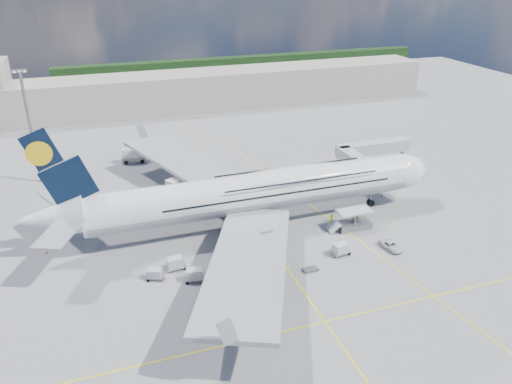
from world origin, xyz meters
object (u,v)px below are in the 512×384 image
object	(u,v)px
dolly_back	(194,275)
crew_nose	(390,222)
crew_wing	(244,252)
cone_wing_left_outer	(167,178)
cone_nose	(382,196)
service_van	(391,246)
cone_tail	(47,252)
light_mast	(30,126)
crew_van	(332,217)
dolly_row_c	(175,263)
cone_wing_right_inner	(228,296)
crew_tug	(249,311)
cone_wing_left_inner	(214,203)
dolly_nose_far	(310,269)
crew_loader	(358,219)
catering_truck_inner	(183,188)
cone_wing_right_outer	(255,325)
dolly_row_b	(256,293)
dolly_nose_near	(341,249)
dolly_row_a	(154,274)
airliner	(257,192)
baggage_tug	(244,256)
jet_bridge	(367,154)
cargo_loader	(352,222)
catering_truck_outer	(134,156)

from	to	relation	value
dolly_back	crew_nose	distance (m)	39.68
crew_wing	cone_wing_left_outer	world-z (taller)	crew_wing
cone_nose	crew_wing	bearing A→B (deg)	-160.01
service_van	cone_tail	distance (m)	59.89
light_mast	crew_van	xyz separation A→B (m)	(54.36, -38.53, -12.36)
dolly_row_c	cone_wing_right_inner	xyz separation A→B (m)	(6.12, -10.14, -0.85)
crew_tug	cone_wing_left_outer	size ratio (longest dim) A/B	3.76
dolly_row_c	crew_tug	distance (m)	17.13
cone_nose	cone_wing_left_outer	bearing A→B (deg)	149.66
cone_wing_left_outer	cone_wing_left_inner	bearing A→B (deg)	-66.43
service_van	crew_wing	world-z (taller)	crew_wing
crew_nose	cone_wing_left_outer	bearing A→B (deg)	126.64
cone_nose	crew_tug	bearing A→B (deg)	-144.22
dolly_nose_far	crew_nose	bearing A→B (deg)	20.11
crew_loader	crew_van	xyz separation A→B (m)	(-4.36, 2.20, -0.03)
service_van	crew_loader	distance (m)	10.41
dolly_row_c	catering_truck_inner	distance (m)	27.82
cone_nose	cone_wing_left_inner	distance (m)	35.73
cone_wing_left_inner	cone_wing_right_outer	world-z (taller)	cone_wing_right_outer
dolly_row_b	crew_loader	xyz separation A→B (m)	(26.16, 16.05, -0.00)
dolly_row_b	crew_nose	world-z (taller)	dolly_row_b
cone_wing_left_outer	crew_loader	bearing A→B (deg)	-46.59
dolly_nose_near	cone_wing_left_inner	xyz separation A→B (m)	(-15.63, 25.90, -0.84)
dolly_nose_far	catering_truck_inner	xyz separation A→B (m)	(-14.17, 34.50, 1.78)
dolly_row_a	crew_van	world-z (taller)	dolly_row_a
crew_nose	cone_nose	size ratio (longest dim) A/B	2.36
crew_tug	airliner	bearing A→B (deg)	69.30
dolly_row_b	crew_wing	world-z (taller)	dolly_row_b
dolly_nose_near	cone_wing_left_inner	world-z (taller)	dolly_nose_near
dolly_back	baggage_tug	size ratio (longest dim) A/B	1.09
cone_wing_right_inner	cone_wing_right_outer	size ratio (longest dim) A/B	1.04
dolly_row_b	baggage_tug	distance (m)	10.73
catering_truck_inner	crew_van	distance (m)	32.38
dolly_row_c	cone_wing_right_inner	distance (m)	11.88
jet_bridge	crew_van	size ratio (longest dim) A/B	11.07
cargo_loader	baggage_tug	distance (m)	23.14
baggage_tug	cone_wing_left_outer	size ratio (longest dim) A/B	6.21
dolly_row_a	cone_wing_right_inner	world-z (taller)	dolly_row_a
dolly_row_b	crew_loader	size ratio (longest dim) A/B	1.51
dolly_nose_far	crew_van	size ratio (longest dim) A/B	1.55
dolly_row_a	cone_tail	size ratio (longest dim) A/B	6.38
catering_truck_inner	cone_wing_right_inner	bearing A→B (deg)	-120.76
dolly_row_b	crew_van	world-z (taller)	crew_van
airliner	dolly_back	world-z (taller)	airliner
light_mast	dolly_nose_near	xyz separation A→B (m)	(50.26, -49.90, -12.07)
jet_bridge	crew_nose	bearing A→B (deg)	-106.22
dolly_row_a	catering_truck_outer	world-z (taller)	catering_truck_outer
dolly_row_b	cone_nose	bearing A→B (deg)	30.83
dolly_nose_far	cone_wing_right_inner	distance (m)	14.95
baggage_tug	crew_nose	distance (m)	30.17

